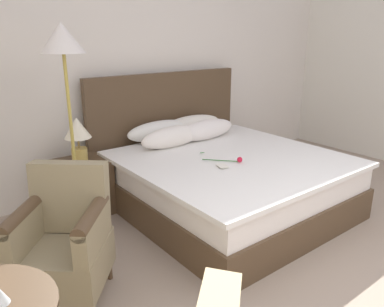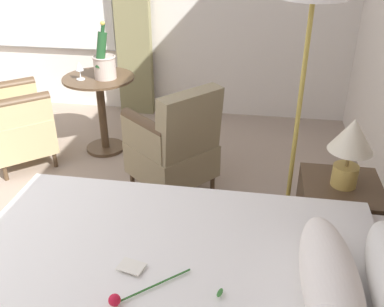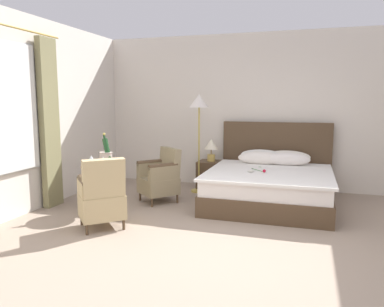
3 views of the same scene
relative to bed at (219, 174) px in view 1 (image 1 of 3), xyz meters
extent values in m
cube|color=silver|center=(-0.31, 1.12, 1.10)|extent=(6.15, 0.12, 2.86)
cube|color=#4E3926|center=(0.00, -0.11, -0.18)|extent=(1.84, 1.99, 0.30)
cube|color=white|center=(0.00, -0.11, 0.07)|extent=(1.79, 1.93, 0.21)
cube|color=white|center=(0.00, -0.17, 0.20)|extent=(1.88, 1.87, 0.04)
cube|color=#4E3926|center=(0.00, 0.93, 0.44)|extent=(1.93, 0.08, 0.95)
ellipsoid|color=white|center=(-0.22, 0.73, 0.33)|extent=(0.78, 0.26, 0.23)
ellipsoid|color=white|center=(0.22, 0.73, 0.33)|extent=(0.78, 0.25, 0.22)
ellipsoid|color=white|center=(-0.22, 0.48, 0.32)|extent=(0.78, 0.27, 0.23)
ellipsoid|color=white|center=(0.22, 0.48, 0.32)|extent=(0.78, 0.27, 0.23)
cylinder|color=#2D6628|center=(-0.17, -0.21, 0.23)|extent=(0.23, 0.26, 0.01)
sphere|color=red|center=(-0.06, -0.33, 0.25)|extent=(0.05, 0.05, 0.05)
ellipsoid|color=#33702D|center=(-0.17, 0.06, 0.24)|extent=(0.05, 0.03, 0.01)
cube|color=white|center=(-0.26, -0.33, 0.24)|extent=(0.10, 0.13, 0.00)
cube|color=#4E3926|center=(-1.15, 0.67, -0.07)|extent=(0.46, 0.45, 0.52)
sphere|color=#B7B2A8|center=(-0.90, 0.67, 0.05)|extent=(0.02, 0.02, 0.02)
cylinder|color=tan|center=(-1.15, 0.67, 0.26)|extent=(0.14, 0.14, 0.13)
cylinder|color=olive|center=(-1.15, 0.67, 0.37)|extent=(0.02, 0.02, 0.10)
cone|color=#EFE5C6|center=(-1.15, 0.67, 0.51)|extent=(0.25, 0.25, 0.19)
cylinder|color=gold|center=(-1.30, 0.39, -0.31)|extent=(0.28, 0.28, 0.03)
cylinder|color=gold|center=(-1.30, 0.39, 0.44)|extent=(0.03, 0.03, 1.49)
cone|color=silver|center=(-1.30, 0.39, 1.30)|extent=(0.34, 0.34, 0.23)
cylinder|color=#4E3926|center=(-1.76, -0.15, -0.26)|extent=(0.04, 0.04, 0.14)
cylinder|color=#4E3926|center=(-1.42, -0.44, -0.26)|extent=(0.04, 0.04, 0.14)
cube|color=#8E7F5E|center=(-1.74, -0.46, -0.06)|extent=(0.74, 0.75, 0.26)
cube|color=#8E7F5E|center=(-1.60, -0.30, 0.30)|extent=(0.48, 0.44, 0.48)
cube|color=#8E7F5E|center=(-1.91, -0.34, 0.18)|extent=(0.39, 0.43, 0.22)
cylinder|color=#4E3926|center=(-1.91, -0.34, 0.29)|extent=(0.39, 0.43, 0.09)
cube|color=#8E7F5E|center=(-1.59, -0.62, 0.18)|extent=(0.39, 0.43, 0.22)
cylinder|color=#4E3926|center=(-1.59, -0.62, 0.29)|extent=(0.39, 0.43, 0.09)
camera|label=1|loc=(-2.35, -2.58, 1.33)|focal=35.00mm
camera|label=2|loc=(1.05, 0.15, 1.52)|focal=40.00mm
camera|label=3|loc=(0.55, -5.95, 1.31)|focal=35.00mm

